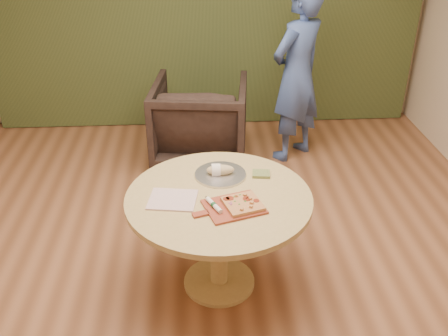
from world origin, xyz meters
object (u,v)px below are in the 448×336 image
cutlery_roll (214,205)px  person_standing (297,75)px  pizza_paddle (232,207)px  serving_tray (220,174)px  flatbread_pizza (243,204)px  pedestal_table (219,213)px  bread_roll (219,170)px  armchair (200,118)px

cutlery_roll → person_standing: (0.91, 2.08, 0.10)m
pizza_paddle → serving_tray: size_ratio=1.33×
flatbread_pizza → person_standing: (0.73, 2.07, 0.11)m
pedestal_table → flatbread_pizza: size_ratio=4.42×
cutlery_roll → bread_roll: (0.05, 0.41, 0.01)m
bread_roll → person_standing: bearing=62.9°
pizza_paddle → person_standing: 2.23m
serving_tray → bread_roll: bearing=180.0°
flatbread_pizza → cutlery_roll: (-0.18, -0.01, 0.00)m
pedestal_table → pizza_paddle: size_ratio=2.57×
cutlery_roll → serving_tray: size_ratio=0.53×
pizza_paddle → cutlery_roll: cutlery_roll is taller
flatbread_pizza → pizza_paddle: bearing=-173.8°
pizza_paddle → cutlery_roll: size_ratio=2.52×
serving_tray → pedestal_table: bearing=-95.6°
cutlery_roll → person_standing: size_ratio=0.11×
bread_roll → person_standing: 1.88m
cutlery_roll → person_standing: person_standing is taller
flatbread_pizza → person_standing: bearing=70.6°
flatbread_pizza → bread_roll: bread_roll is taller
pedestal_table → person_standing: bearing=65.7°
pizza_paddle → flatbread_pizza: bearing=-11.2°
pedestal_table → person_standing: 2.13m
armchair → person_standing: (0.96, 0.03, 0.41)m
pizza_paddle → person_standing: (0.80, 2.08, 0.13)m
pedestal_table → serving_tray: (0.03, 0.26, 0.15)m
pizza_paddle → person_standing: size_ratio=0.27×
serving_tray → bread_roll: 0.04m
person_standing → armchair: bearing=-37.5°
person_standing → flatbread_pizza: bearing=31.1°
cutlery_roll → bread_roll: 0.41m
cutlery_roll → pizza_paddle: bearing=-25.1°
flatbread_pizza → armchair: (-0.23, 2.04, -0.31)m
pedestal_table → serving_tray: bearing=84.4°
armchair → serving_tray: bearing=100.8°
flatbread_pizza → bread_roll: size_ratio=1.43×
bread_roll → serving_tray: bearing=0.0°
serving_tray → cutlery_roll: bearing=-98.8°
cutlery_roll → serving_tray: 0.42m
armchair → cutlery_roll: bearing=98.2°
bread_roll → pizza_paddle: bearing=-81.6°
pedestal_table → cutlery_roll: bearing=-103.9°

